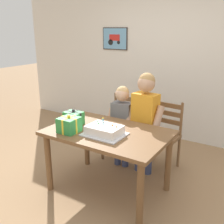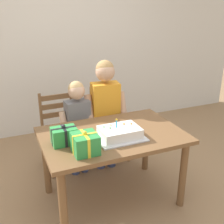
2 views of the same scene
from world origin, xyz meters
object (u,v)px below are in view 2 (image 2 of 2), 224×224
Objects in this scene: chair_right at (109,123)px; child_older at (105,105)px; birthday_cake at (120,133)px; gift_box_beside_cake at (85,143)px; chair_left at (61,131)px; child_younger at (78,120)px; dining_table at (112,143)px; gift_box_red_large at (64,136)px.

child_older is at bearing -120.21° from chair_right.
birthday_cake is 0.40m from gift_box_beside_cake.
chair_right is at bearing -0.01° from chair_left.
chair_right is at bearing 59.79° from child_older.
gift_box_beside_cake is 1.33m from chair_right.
birthday_cake is at bearing -74.62° from child_younger.
gift_box_beside_cake is at bearing -102.12° from child_younger.
chair_right is at bearing 69.60° from dining_table.
chair_right is at bearing 73.27° from birthday_cake.
child_younger is at bearing 179.92° from child_older.
child_older is at bearing -27.80° from chair_left.
gift_box_beside_cake is 1.15m from chair_left.
dining_table is 1.01× the size of child_older.
gift_box_red_large reaches higher than dining_table.
birthday_cake is 1.99× the size of gift_box_red_large.
child_older reaches higher than chair_left.
chair_left is at bearing 179.99° from chair_right.
gift_box_red_large is at bearing -131.93° from chair_right.
gift_box_beside_cake is (0.12, -0.22, 0.01)m from gift_box_red_large.
gift_box_red_large is at bearing -135.78° from child_older.
child_younger is (-0.17, 0.59, 0.04)m from dining_table.
gift_box_beside_cake reaches higher than chair_right.
child_younger is (-0.33, 0.00, -0.12)m from child_older.
child_older reaches higher than dining_table.
chair_right is (0.63, -0.00, 0.00)m from chair_left.
gift_box_red_large is 0.25m from gift_box_beside_cake.
birthday_cake is 1.07m from chair_left.
birthday_cake is 2.05× the size of gift_box_beside_cake.
child_younger is at bearing 64.04° from gift_box_red_large.
birthday_cake is 0.39× the size of child_younger.
chair_right is at bearing 58.77° from gift_box_beside_cake.
birthday_cake is at bearing -9.79° from gift_box_red_large.
dining_table is at bearing -74.28° from child_younger.
child_younger is at bearing -152.32° from chair_right.
gift_box_beside_cake is 0.23× the size of chair_right.
gift_box_red_large is 1.23m from chair_right.
chair_left is 0.63m from chair_right.
birthday_cake is at bearing -76.49° from dining_table.
dining_table is at bearing 35.27° from gift_box_beside_cake.
gift_box_beside_cake reaches higher than gift_box_red_large.
chair_right is at bearing 27.68° from child_younger.
chair_left is (-0.31, 0.85, -0.17)m from dining_table.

